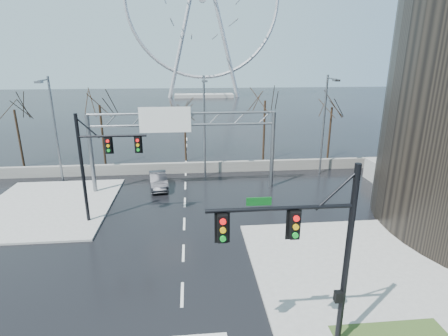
{
  "coord_description": "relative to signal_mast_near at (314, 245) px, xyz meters",
  "views": [
    {
      "loc": [
        0.7,
        -15.19,
        11.51
      ],
      "look_at": [
        2.97,
        8.57,
        4.0
      ],
      "focal_mm": 28.0,
      "sensor_mm": 36.0,
      "label": 1
    }
  ],
  "objects": [
    {
      "name": "tree_right",
      "position": [
        3.86,
        27.54,
        1.34
      ],
      "size": [
        3.9,
        3.9,
        7.8
      ],
      "color": "black",
      "rests_on": "ground"
    },
    {
      "name": "ferris_wheel",
      "position": [
        -0.14,
        99.04,
        21.26
      ],
      "size": [
        45.0,
        6.0,
        50.91
      ],
      "color": "gray",
      "rests_on": "ground"
    },
    {
      "name": "streetlight_left",
      "position": [
        -17.14,
        22.2,
        1.01
      ],
      "size": [
        0.5,
        2.55,
        10.0
      ],
      "color": "slate",
      "rests_on": "ground"
    },
    {
      "name": "streetlight_mid",
      "position": [
        -3.14,
        22.2,
        1.01
      ],
      "size": [
        0.5,
        2.55,
        10.0
      ],
      "color": "slate",
      "rests_on": "ground"
    },
    {
      "name": "signal_mast_near",
      "position": [
        0.0,
        0.0,
        0.0
      ],
      "size": [
        5.52,
        0.41,
        8.0
      ],
      "color": "black",
      "rests_on": "ground"
    },
    {
      "name": "tree_far_left",
      "position": [
        -23.14,
        28.04,
        0.7
      ],
      "size": [
        3.5,
        3.5,
        7.0
      ],
      "color": "black",
      "rests_on": "ground"
    },
    {
      "name": "signal_mast_far",
      "position": [
        -11.01,
        13.0,
        -0.04
      ],
      "size": [
        4.72,
        0.41,
        8.0
      ],
      "color": "black",
      "rests_on": "ground"
    },
    {
      "name": "tree_center",
      "position": [
        -5.14,
        28.54,
        0.3
      ],
      "size": [
        3.25,
        3.25,
        6.5
      ],
      "color": "black",
      "rests_on": "ground"
    },
    {
      "name": "ground",
      "position": [
        -5.14,
        4.04,
        -4.87
      ],
      "size": [
        260.0,
        260.0,
        0.0
      ],
      "primitive_type": "plane",
      "color": "black",
      "rests_on": "ground"
    },
    {
      "name": "barrier_wall",
      "position": [
        -5.14,
        24.04,
        -4.32
      ],
      "size": [
        52.0,
        0.5,
        1.1
      ],
      "primitive_type": "cube",
      "color": "slate",
      "rests_on": "ground"
    },
    {
      "name": "streetlight_right",
      "position": [
        8.86,
        22.2,
        1.01
      ],
      "size": [
        0.5,
        2.55,
        10.0
      ],
      "color": "slate",
      "rests_on": "ground"
    },
    {
      "name": "sign_gantry",
      "position": [
        -5.52,
        19.0,
        0.31
      ],
      "size": [
        16.36,
        0.4,
        7.6
      ],
      "color": "slate",
      "rests_on": "ground"
    },
    {
      "name": "tree_left",
      "position": [
        -14.14,
        27.54,
        1.1
      ],
      "size": [
        3.75,
        3.75,
        7.5
      ],
      "color": "black",
      "rests_on": "ground"
    },
    {
      "name": "tree_far_right",
      "position": [
        11.86,
        28.04,
        0.54
      ],
      "size": [
        3.4,
        3.4,
        6.8
      ],
      "color": "black",
      "rests_on": "ground"
    },
    {
      "name": "sidewalk_right_ext",
      "position": [
        4.86,
        6.04,
        -4.8
      ],
      "size": [
        12.0,
        10.0,
        0.15
      ],
      "primitive_type": "cube",
      "color": "gray",
      "rests_on": "ground"
    },
    {
      "name": "sidewalk_far",
      "position": [
        -16.14,
        16.04,
        -4.8
      ],
      "size": [
        10.0,
        12.0,
        0.15
      ],
      "primitive_type": "cube",
      "color": "gray",
      "rests_on": "ground"
    },
    {
      "name": "car",
      "position": [
        -7.62,
        19.8,
        -4.15
      ],
      "size": [
        2.18,
        4.54,
        1.44
      ],
      "primitive_type": "imported",
      "rotation": [
        0.0,
        0.0,
        0.16
      ],
      "color": "black",
      "rests_on": "ground"
    }
  ]
}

